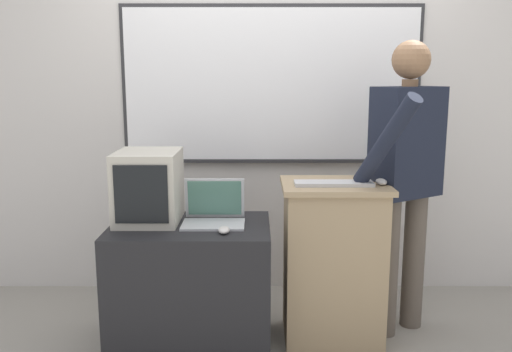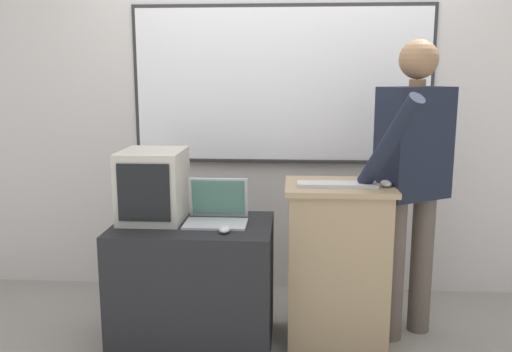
{
  "view_description": "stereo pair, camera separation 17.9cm",
  "coord_description": "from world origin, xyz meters",
  "px_view_note": "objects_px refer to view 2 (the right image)",
  "views": [
    {
      "loc": [
        -0.08,
        -2.58,
        1.53
      ],
      "look_at": [
        -0.1,
        0.31,
        0.98
      ],
      "focal_mm": 38.0,
      "sensor_mm": 36.0,
      "label": 1
    },
    {
      "loc": [
        0.1,
        -2.57,
        1.53
      ],
      "look_at": [
        -0.1,
        0.31,
        0.98
      ],
      "focal_mm": 38.0,
      "sensor_mm": 36.0,
      "label": 2
    }
  ],
  "objects_px": {
    "laptop": "(217,209)",
    "wireless_keyboard": "(337,184)",
    "crt_monitor": "(153,185)",
    "side_desk": "(194,285)",
    "person_presenter": "(413,171)",
    "computer_mouse_by_laptop": "(225,229)",
    "lectern_podium": "(337,263)",
    "computer_mouse_by_keyboard": "(386,183)"
  },
  "relations": [
    {
      "from": "side_desk",
      "to": "wireless_keyboard",
      "type": "height_order",
      "value": "wireless_keyboard"
    },
    {
      "from": "wireless_keyboard",
      "to": "computer_mouse_by_keyboard",
      "type": "relative_size",
      "value": 4.31
    },
    {
      "from": "side_desk",
      "to": "crt_monitor",
      "type": "bearing_deg",
      "value": 161.85
    },
    {
      "from": "computer_mouse_by_laptop",
      "to": "crt_monitor",
      "type": "relative_size",
      "value": 0.25
    },
    {
      "from": "person_presenter",
      "to": "wireless_keyboard",
      "type": "height_order",
      "value": "person_presenter"
    },
    {
      "from": "person_presenter",
      "to": "wireless_keyboard",
      "type": "distance_m",
      "value": 0.46
    },
    {
      "from": "wireless_keyboard",
      "to": "crt_monitor",
      "type": "xyz_separation_m",
      "value": [
        -1.03,
        0.03,
        -0.03
      ]
    },
    {
      "from": "laptop",
      "to": "crt_monitor",
      "type": "relative_size",
      "value": 0.84
    },
    {
      "from": "person_presenter",
      "to": "wireless_keyboard",
      "type": "bearing_deg",
      "value": 168.0
    },
    {
      "from": "crt_monitor",
      "to": "wireless_keyboard",
      "type": "bearing_deg",
      "value": -1.88
    },
    {
      "from": "lectern_podium",
      "to": "wireless_keyboard",
      "type": "bearing_deg",
      "value": -104.86
    },
    {
      "from": "person_presenter",
      "to": "computer_mouse_by_laptop",
      "type": "xyz_separation_m",
      "value": [
        -1.03,
        -0.35,
        -0.26
      ]
    },
    {
      "from": "side_desk",
      "to": "person_presenter",
      "type": "relative_size",
      "value": 0.51
    },
    {
      "from": "laptop",
      "to": "crt_monitor",
      "type": "xyz_separation_m",
      "value": [
        -0.37,
        0.03,
        0.13
      ]
    },
    {
      "from": "lectern_podium",
      "to": "laptop",
      "type": "xyz_separation_m",
      "value": [
        -0.68,
        -0.05,
        0.32
      ]
    },
    {
      "from": "wireless_keyboard",
      "to": "crt_monitor",
      "type": "height_order",
      "value": "crt_monitor"
    },
    {
      "from": "person_presenter",
      "to": "computer_mouse_by_keyboard",
      "type": "bearing_deg",
      "value": -171.61
    },
    {
      "from": "lectern_podium",
      "to": "wireless_keyboard",
      "type": "distance_m",
      "value": 0.48
    },
    {
      "from": "person_presenter",
      "to": "crt_monitor",
      "type": "height_order",
      "value": "person_presenter"
    },
    {
      "from": "wireless_keyboard",
      "to": "side_desk",
      "type": "bearing_deg",
      "value": -176.84
    },
    {
      "from": "laptop",
      "to": "wireless_keyboard",
      "type": "distance_m",
      "value": 0.68
    },
    {
      "from": "side_desk",
      "to": "wireless_keyboard",
      "type": "relative_size",
      "value": 2.03
    },
    {
      "from": "lectern_podium",
      "to": "computer_mouse_by_laptop",
      "type": "bearing_deg",
      "value": -156.89
    },
    {
      "from": "side_desk",
      "to": "crt_monitor",
      "type": "xyz_separation_m",
      "value": [
        -0.24,
        0.08,
        0.56
      ]
    },
    {
      "from": "computer_mouse_by_keyboard",
      "to": "crt_monitor",
      "type": "xyz_separation_m",
      "value": [
        -1.29,
        0.02,
        -0.03
      ]
    },
    {
      "from": "wireless_keyboard",
      "to": "crt_monitor",
      "type": "distance_m",
      "value": 1.03
    },
    {
      "from": "side_desk",
      "to": "computer_mouse_by_laptop",
      "type": "relative_size",
      "value": 8.75
    },
    {
      "from": "wireless_keyboard",
      "to": "computer_mouse_by_keyboard",
      "type": "distance_m",
      "value": 0.26
    },
    {
      "from": "person_presenter",
      "to": "computer_mouse_by_keyboard",
      "type": "height_order",
      "value": "person_presenter"
    },
    {
      "from": "lectern_podium",
      "to": "computer_mouse_by_keyboard",
      "type": "distance_m",
      "value": 0.54
    },
    {
      "from": "side_desk",
      "to": "crt_monitor",
      "type": "distance_m",
      "value": 0.61
    },
    {
      "from": "person_presenter",
      "to": "side_desk",
      "type": "bearing_deg",
      "value": 157.88
    },
    {
      "from": "person_presenter",
      "to": "computer_mouse_by_laptop",
      "type": "distance_m",
      "value": 1.12
    },
    {
      "from": "side_desk",
      "to": "computer_mouse_by_keyboard",
      "type": "relative_size",
      "value": 8.75
    },
    {
      "from": "laptop",
      "to": "crt_monitor",
      "type": "bearing_deg",
      "value": 175.97
    },
    {
      "from": "computer_mouse_by_laptop",
      "to": "computer_mouse_by_keyboard",
      "type": "distance_m",
      "value": 0.91
    },
    {
      "from": "side_desk",
      "to": "laptop",
      "type": "height_order",
      "value": "laptop"
    },
    {
      "from": "lectern_podium",
      "to": "wireless_keyboard",
      "type": "relative_size",
      "value": 2.15
    },
    {
      "from": "person_presenter",
      "to": "crt_monitor",
      "type": "xyz_separation_m",
      "value": [
        -1.46,
        -0.12,
        -0.08
      ]
    },
    {
      "from": "laptop",
      "to": "computer_mouse_by_laptop",
      "type": "relative_size",
      "value": 3.4
    },
    {
      "from": "person_presenter",
      "to": "wireless_keyboard",
      "type": "xyz_separation_m",
      "value": [
        -0.44,
        -0.15,
        -0.05
      ]
    },
    {
      "from": "computer_mouse_by_laptop",
      "to": "side_desk",
      "type": "bearing_deg",
      "value": 141.31
    }
  ]
}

